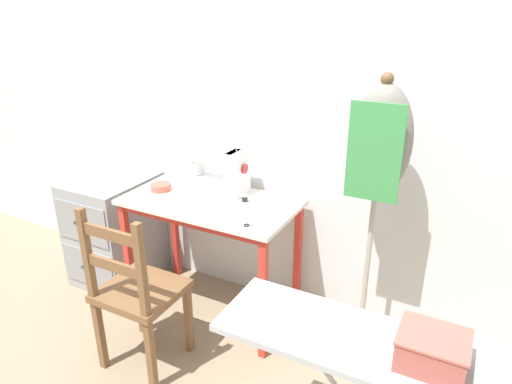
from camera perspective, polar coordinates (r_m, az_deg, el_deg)
name	(u,v)px	position (r m, az deg, el deg)	size (l,w,h in m)	color
ground_plane	(190,334)	(2.88, -8.22, -17.15)	(14.00, 14.00, 0.00)	gray
wall_back	(238,103)	(2.79, -2.29, 11.11)	(10.00, 0.05, 2.55)	silver
sewing_table	(210,217)	(2.70, -5.80, -3.17)	(1.01, 0.55, 0.77)	silver
sewing_machine	(222,172)	(2.73, -4.33, 2.49)	(0.35, 0.17, 0.29)	white
fabric_bowl	(161,187)	(2.85, -11.82, 0.64)	(0.13, 0.13, 0.04)	#B25647
scissors	(251,226)	(2.35, -0.60, -4.22)	(0.12, 0.07, 0.01)	silver
thread_spool_near_machine	(245,199)	(2.62, -1.43, -0.84)	(0.04, 0.04, 0.04)	black
wooden_chair	(137,293)	(2.48, -14.64, -12.10)	(0.40, 0.38, 0.94)	brown
filing_cabinet	(116,229)	(3.34, -17.15, -4.43)	(0.47, 0.57, 0.74)	#93999E
dress_form	(378,163)	(2.26, 15.02, 3.52)	(0.32, 0.32, 1.54)	#846647
ironing_board	(388,360)	(1.63, 16.17, -19.54)	(1.15, 0.34, 0.81)	#ADB2B7
storage_box	(432,350)	(1.55, 21.15, -17.96)	(0.21, 0.18, 0.11)	#AD564C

